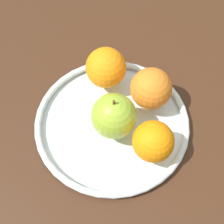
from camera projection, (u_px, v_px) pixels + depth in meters
ground_plane at (112, 130)px, 63.13cm from camera, size 146.50×146.50×4.00cm
fruit_bowl at (112, 123)px, 60.62cm from camera, size 28.69×28.69×1.80cm
apple at (113, 116)px, 55.70cm from camera, size 7.99×7.99×8.79cm
orange_front_left at (106, 68)px, 61.20cm from camera, size 7.74×7.74×7.74cm
orange_center at (151, 88)px, 58.84cm from camera, size 7.65×7.65×7.65cm
orange_back_left at (153, 141)px, 53.77cm from camera, size 7.08×7.08×7.08cm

